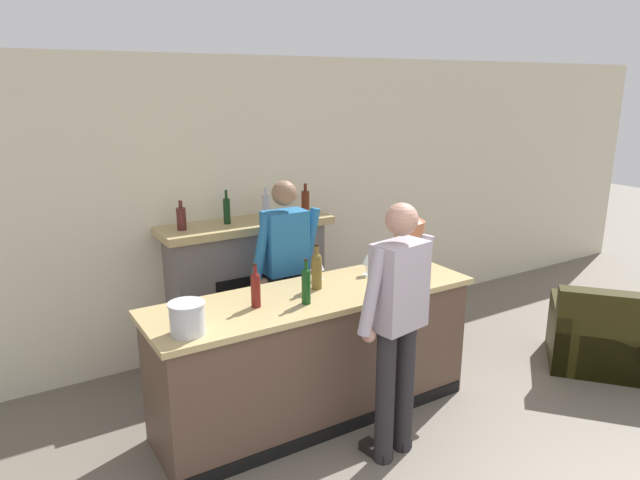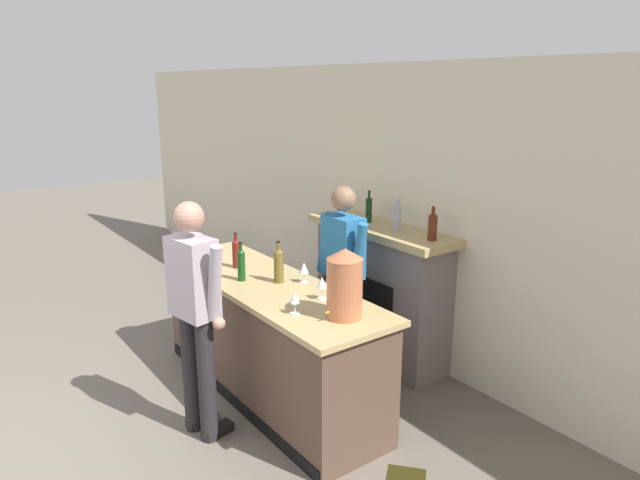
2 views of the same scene
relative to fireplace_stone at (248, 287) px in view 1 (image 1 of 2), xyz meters
name	(u,v)px [view 1 (image 1 of 2)]	position (x,y,z in m)	size (l,w,h in m)	color
wall_back_panel	(233,208)	(0.00, 0.26, 0.71)	(12.00, 0.07, 2.75)	beige
bar_counter	(315,355)	(-0.02, -1.24, -0.16)	(2.51, 0.76, 1.01)	brown
fireplace_stone	(248,287)	(0.00, 0.00, 0.00)	(1.59, 0.52, 1.60)	slate
armchair_black	(605,340)	(2.60, -1.97, -0.39)	(1.17, 1.19, 0.80)	black
person_customer	(397,322)	(0.18, -1.96, 0.34)	(0.65, 0.35, 1.79)	#252226
person_bartender	(286,271)	(0.11, -0.56, 0.30)	(0.66, 0.30, 1.74)	#1F262F
copper_dispenser	(409,241)	(0.92, -1.19, 0.59)	(0.25, 0.29, 0.49)	#B86844
ice_bucket_steel	(187,318)	(-1.05, -1.44, 0.45)	(0.23, 0.23, 0.21)	silver
wine_bottle_port_short	(256,288)	(-0.50, -1.26, 0.48)	(0.07, 0.07, 0.32)	maroon
wine_bottle_rose_blush	(317,269)	(0.05, -1.17, 0.50)	(0.08, 0.08, 0.35)	brown
wine_bottle_merlot_tall	(306,284)	(-0.17, -1.39, 0.49)	(0.06, 0.06, 0.33)	#123E16
wine_glass_near_bucket	(367,260)	(0.55, -1.11, 0.47)	(0.08, 0.08, 0.18)	silver
wine_glass_by_dispenser	(319,265)	(0.17, -1.01, 0.46)	(0.08, 0.08, 0.17)	silver
wine_glass_back_row	(403,270)	(0.66, -1.43, 0.46)	(0.07, 0.07, 0.16)	silver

